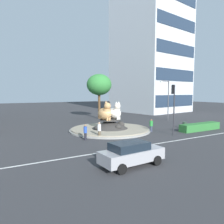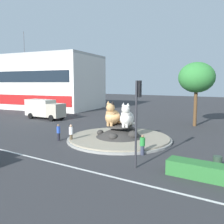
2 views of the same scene
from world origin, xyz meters
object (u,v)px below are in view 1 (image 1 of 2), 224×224
(cat_statue_white, at_px, (115,113))
(broadleaf_tree_behind_island, at_px, (99,85))
(pedestrian_white_shirt, at_px, (99,130))
(pedestrian_green_shirt, at_px, (151,125))
(litter_bin, at_px, (185,125))
(streetlight_arm, at_px, (167,98))
(pedestrian_blue_shirt, at_px, (85,132))
(office_tower, at_px, (151,42))
(sedan_on_far_lane, at_px, (131,153))
(traffic_light_mast, at_px, (174,100))
(cat_statue_calico, at_px, (105,113))

(cat_statue_white, bearing_deg, broadleaf_tree_behind_island, 148.30)
(pedestrian_white_shirt, relative_size, pedestrian_green_shirt, 1.10)
(pedestrian_green_shirt, bearing_deg, litter_bin, -160.85)
(streetlight_arm, relative_size, pedestrian_blue_shirt, 4.22)
(pedestrian_green_shirt, bearing_deg, pedestrian_blue_shirt, 24.54)
(pedestrian_blue_shirt, bearing_deg, pedestrian_white_shirt, 146.72)
(office_tower, distance_m, pedestrian_green_shirt, 33.55)
(broadleaf_tree_behind_island, relative_size, sedan_on_far_lane, 1.81)
(pedestrian_blue_shirt, height_order, pedestrian_white_shirt, pedestrian_white_shirt)
(traffic_light_mast, relative_size, pedestrian_green_shirt, 3.63)
(traffic_light_mast, bearing_deg, sedan_on_far_lane, 130.10)
(pedestrian_green_shirt, relative_size, litter_bin, 1.73)
(cat_statue_calico, height_order, traffic_light_mast, traffic_light_mast)
(pedestrian_blue_shirt, relative_size, litter_bin, 1.77)
(cat_statue_white, bearing_deg, streetlight_arm, 90.97)
(pedestrian_blue_shirt, bearing_deg, litter_bin, 145.24)
(broadleaf_tree_behind_island, bearing_deg, pedestrian_blue_shirt, -121.53)
(sedan_on_far_lane, bearing_deg, cat_statue_white, 60.34)
(office_tower, xyz_separation_m, pedestrian_blue_shirt, (-27.48, -22.51, -16.41))
(cat_statue_calico, distance_m, office_tower, 33.85)
(broadleaf_tree_behind_island, distance_m, pedestrian_blue_shirt, 18.27)
(litter_bin, bearing_deg, streetlight_arm, 61.86)
(pedestrian_blue_shirt, relative_size, pedestrian_green_shirt, 1.02)
(traffic_light_mast, distance_m, litter_bin, 6.14)
(office_tower, bearing_deg, litter_bin, -128.89)
(traffic_light_mast, xyz_separation_m, sedan_on_far_lane, (-9.93, -5.92, -3.06))
(traffic_light_mast, height_order, pedestrian_white_shirt, traffic_light_mast)
(cat_statue_white, bearing_deg, cat_statue_calico, -97.93)
(streetlight_arm, height_order, pedestrian_green_shirt, streetlight_arm)
(cat_statue_calico, height_order, pedestrian_white_shirt, cat_statue_calico)
(broadleaf_tree_behind_island, relative_size, pedestrian_blue_shirt, 5.07)
(sedan_on_far_lane, bearing_deg, office_tower, 44.94)
(cat_statue_white, distance_m, pedestrian_white_shirt, 5.38)
(cat_statue_calico, distance_m, broadleaf_tree_behind_island, 13.32)
(litter_bin, bearing_deg, sedan_on_far_lane, -150.51)
(pedestrian_green_shirt, bearing_deg, cat_statue_white, -22.40)
(sedan_on_far_lane, bearing_deg, streetlight_arm, 36.78)
(cat_statue_white, relative_size, pedestrian_green_shirt, 1.63)
(broadleaf_tree_behind_island, height_order, streetlight_arm, broadleaf_tree_behind_island)
(pedestrian_blue_shirt, relative_size, pedestrian_white_shirt, 0.93)
(broadleaf_tree_behind_island, distance_m, litter_bin, 16.97)
(cat_statue_white, distance_m, litter_bin, 9.47)
(pedestrian_white_shirt, bearing_deg, office_tower, -150.04)
(litter_bin, bearing_deg, cat_statue_calico, 160.57)
(broadleaf_tree_behind_island, distance_m, streetlight_arm, 12.12)
(cat_statue_calico, relative_size, office_tower, 0.08)
(streetlight_arm, relative_size, pedestrian_white_shirt, 3.90)
(broadleaf_tree_behind_island, relative_size, pedestrian_white_shirt, 4.69)
(pedestrian_green_shirt, xyz_separation_m, sedan_on_far_lane, (-9.10, -8.62, 0.03))
(pedestrian_green_shirt, bearing_deg, cat_statue_calico, -9.98)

